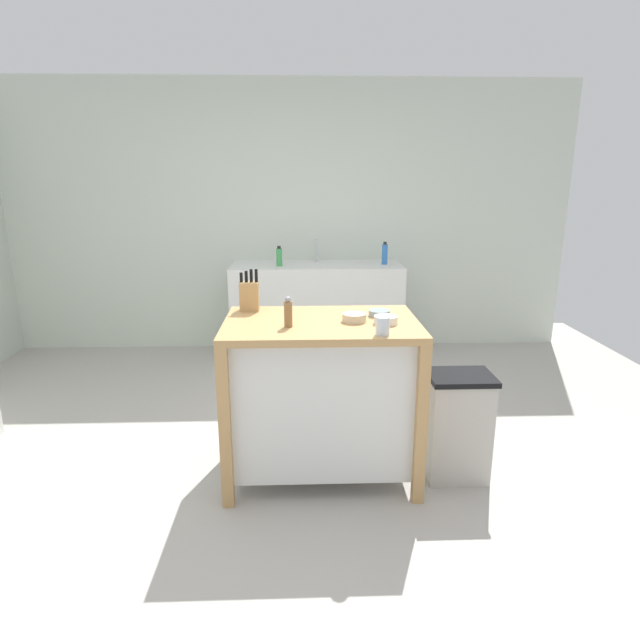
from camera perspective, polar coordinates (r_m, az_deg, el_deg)
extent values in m
plane|color=#ADA8A0|center=(3.16, -4.21, -16.99)|extent=(6.56, 6.56, 0.00)
cube|color=silver|center=(5.27, -3.50, 11.00)|extent=(5.56, 0.10, 2.60)
cube|color=tan|center=(2.87, 0.15, -0.46)|extent=(1.07, 0.70, 0.04)
cube|color=silver|center=(3.01, 0.14, -8.07)|extent=(0.97, 0.60, 0.79)
cube|color=tan|center=(2.76, -10.33, -11.66)|extent=(0.06, 0.06, 0.89)
cube|color=tan|center=(2.80, 10.98, -11.30)|extent=(0.06, 0.06, 0.89)
cube|color=tan|center=(3.34, -8.81, -6.72)|extent=(0.06, 0.06, 0.89)
cube|color=tan|center=(3.38, 8.57, -6.49)|extent=(0.06, 0.06, 0.89)
cube|color=tan|center=(3.10, -7.73, 2.58)|extent=(0.11, 0.09, 0.17)
cylinder|color=black|center=(3.08, -8.62, 4.63)|extent=(0.02, 0.02, 0.06)
cylinder|color=black|center=(3.08, -8.08, 4.72)|extent=(0.02, 0.02, 0.07)
cylinder|color=black|center=(3.08, -7.53, 4.83)|extent=(0.02, 0.02, 0.08)
cylinder|color=black|center=(3.07, -6.99, 4.84)|extent=(0.02, 0.02, 0.08)
cylinder|color=gray|center=(2.98, 6.50, 0.76)|extent=(0.12, 0.12, 0.03)
cylinder|color=#49555B|center=(2.97, 6.51, 1.02)|extent=(0.10, 0.10, 0.01)
cylinder|color=beige|center=(2.85, 3.76, 0.27)|extent=(0.13, 0.13, 0.04)
cylinder|color=gray|center=(2.84, 3.77, 0.65)|extent=(0.11, 0.11, 0.01)
cylinder|color=silver|center=(2.82, 7.20, 0.01)|extent=(0.13, 0.13, 0.04)
cylinder|color=gray|center=(2.82, 7.21, 0.37)|extent=(0.10, 0.10, 0.01)
cylinder|color=silver|center=(2.61, 6.86, -0.66)|extent=(0.07, 0.07, 0.09)
cylinder|color=olive|center=(2.74, -3.50, 0.63)|extent=(0.04, 0.04, 0.14)
sphere|color=#99999E|center=(2.72, -3.52, 2.26)|extent=(0.03, 0.03, 0.03)
cube|color=#B7B2A8|center=(3.14, 14.75, -11.41)|extent=(0.34, 0.26, 0.60)
cube|color=black|center=(3.02, 15.15, -6.04)|extent=(0.36, 0.28, 0.03)
cube|color=silver|center=(5.06, -0.37, 1.09)|extent=(1.61, 0.60, 0.90)
cube|color=silver|center=(4.95, -0.37, 5.93)|extent=(0.44, 0.36, 0.03)
cylinder|color=#B7BCC1|center=(5.09, -0.43, 7.60)|extent=(0.02, 0.02, 0.22)
cylinder|color=blue|center=(4.99, 7.09, 7.14)|extent=(0.05, 0.05, 0.19)
cylinder|color=black|center=(4.97, 7.13, 8.35)|extent=(0.03, 0.03, 0.02)
cylinder|color=green|center=(4.86, -4.49, 6.85)|extent=(0.05, 0.05, 0.16)
cylinder|color=black|center=(4.85, -4.51, 7.93)|extent=(0.03, 0.03, 0.02)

